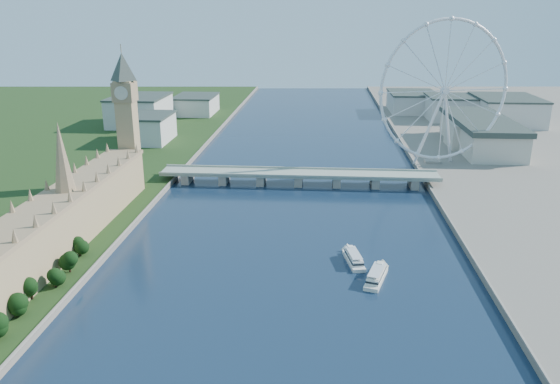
# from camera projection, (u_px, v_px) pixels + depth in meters

# --- Properties ---
(parliament_range) EXTENTS (24.00, 200.00, 70.00)m
(parliament_range) POSITION_uv_depth(u_px,v_px,m) (69.00, 215.00, 315.94)
(parliament_range) COLOR tan
(parliament_range) RESTS_ON ground
(big_ben) EXTENTS (20.02, 20.02, 110.00)m
(big_ben) POSITION_uv_depth(u_px,v_px,m) (126.00, 103.00, 403.40)
(big_ben) COLOR tan
(big_ben) RESTS_ON ground
(westminster_bridge) EXTENTS (220.00, 22.00, 9.50)m
(westminster_bridge) POSITION_uv_depth(u_px,v_px,m) (299.00, 176.00, 433.69)
(westminster_bridge) COLOR gray
(westminster_bridge) RESTS_ON ground
(london_eye) EXTENTS (113.60, 39.12, 124.30)m
(london_eye) POSITION_uv_depth(u_px,v_px,m) (445.00, 91.00, 458.43)
(london_eye) COLOR silver
(london_eye) RESTS_ON ground
(county_hall) EXTENTS (54.00, 144.00, 35.00)m
(county_hall) POSITION_uv_depth(u_px,v_px,m) (478.00, 150.00, 546.46)
(county_hall) COLOR beige
(county_hall) RESTS_ON ground
(city_skyline) EXTENTS (505.00, 280.00, 32.00)m
(city_skyline) POSITION_uv_depth(u_px,v_px,m) (339.00, 110.00, 674.23)
(city_skyline) COLOR beige
(city_skyline) RESTS_ON ground
(tour_boat_near) EXTENTS (12.75, 29.77, 6.38)m
(tour_boat_near) POSITION_uv_depth(u_px,v_px,m) (354.00, 262.00, 298.07)
(tour_boat_near) COLOR silver
(tour_boat_near) RESTS_ON ground
(tour_boat_far) EXTENTS (16.10, 30.88, 6.62)m
(tour_boat_far) POSITION_uv_depth(u_px,v_px,m) (376.00, 280.00, 278.03)
(tour_boat_far) COLOR silver
(tour_boat_far) RESTS_ON ground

